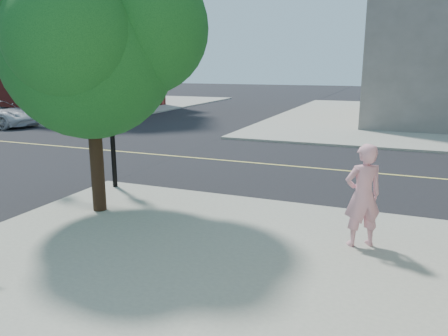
% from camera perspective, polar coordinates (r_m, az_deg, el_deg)
% --- Properties ---
extents(ground, '(140.00, 140.00, 0.00)m').
position_cam_1_polar(ground, '(13.16, -11.42, -2.57)').
color(ground, black).
rests_on(ground, ground).
extents(road_ew, '(140.00, 9.00, 0.01)m').
position_cam_1_polar(road_ew, '(16.97, -3.10, 1.26)').
color(road_ew, black).
rests_on(road_ew, ground).
extents(sidewalk_nw, '(26.00, 25.00, 0.12)m').
position_cam_1_polar(sidewalk_nw, '(44.06, -21.34, 7.85)').
color(sidewalk_nw, gray).
rests_on(sidewalk_nw, ground).
extents(church, '(15.20, 12.00, 14.40)m').
position_cam_1_polar(church, '(39.49, -22.51, 17.61)').
color(church, maroon).
rests_on(church, sidewalk_nw).
extents(man_on_phone, '(0.87, 0.79, 2.01)m').
position_cam_1_polar(man_on_phone, '(8.69, 17.66, -3.46)').
color(man_on_phone, pink).
rests_on(man_on_phone, sidewalk_se).
extents(street_tree, '(4.84, 4.40, 6.42)m').
position_cam_1_polar(street_tree, '(10.47, -16.82, 16.75)').
color(street_tree, black).
rests_on(street_tree, sidewalk_se).
extents(signal_pole, '(4.12, 0.47, 4.66)m').
position_cam_1_polar(signal_pole, '(14.02, -22.68, 13.88)').
color(signal_pole, black).
rests_on(signal_pole, sidewalk_se).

